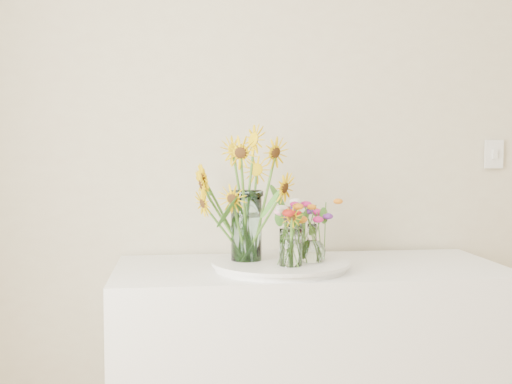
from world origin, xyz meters
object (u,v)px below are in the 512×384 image
small_vase_b (312,244)px  small_vase_c (295,241)px  tray (281,266)px  mason_jar (246,226)px  small_vase_a (291,248)px

small_vase_b → small_vase_c: size_ratio=1.10×
tray → small_vase_b: (0.11, -0.03, 0.08)m
tray → mason_jar: size_ratio=1.81×
tray → small_vase_b: bearing=-13.4°
mason_jar → small_vase_a: (0.14, -0.13, -0.06)m
tray → mason_jar: bearing=164.7°
small_vase_a → small_vase_b: 0.11m
small_vase_a → small_vase_b: bearing=38.3°
small_vase_a → small_vase_c: bearing=74.8°
small_vase_c → mason_jar: bearing=-167.1°
tray → small_vase_c: small_vase_c is taller
mason_jar → small_vase_b: size_ratio=1.85×
mason_jar → small_vase_b: 0.24m
tray → small_vase_b: size_ratio=3.35×
tray → mason_jar: mason_jar is taller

